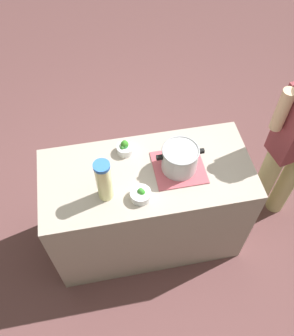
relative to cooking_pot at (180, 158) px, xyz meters
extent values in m
plane|color=brown|center=(-0.21, 0.00, -0.99)|extent=(8.00, 8.00, 0.00)
cube|color=#A2958A|center=(-0.21, 0.00, -0.54)|extent=(1.36, 0.63, 0.89)
cube|color=#B14D58|center=(0.00, 0.00, -0.09)|extent=(0.32, 0.30, 0.01)
cylinder|color=#B7B7BC|center=(0.00, 0.00, -0.01)|extent=(0.22, 0.22, 0.17)
torus|color=#99999E|center=(0.00, 0.00, 0.08)|extent=(0.23, 0.23, 0.01)
cube|color=black|center=(-0.13, 0.00, 0.04)|extent=(0.04, 0.02, 0.02)
cube|color=black|center=(0.13, 0.00, 0.04)|extent=(0.04, 0.02, 0.02)
cylinder|color=#EFE89B|center=(-0.48, -0.12, 0.04)|extent=(0.09, 0.09, 0.28)
cylinder|color=blue|center=(-0.48, -0.12, 0.20)|extent=(0.09, 0.09, 0.02)
ellipsoid|color=yellow|center=(-0.46, -0.12, 0.10)|extent=(0.04, 0.04, 0.01)
cylinder|color=silver|center=(-0.31, 0.19, -0.07)|extent=(0.11, 0.11, 0.05)
ellipsoid|color=#2F761F|center=(-0.31, 0.20, -0.04)|extent=(0.05, 0.05, 0.06)
ellipsoid|color=#307029|center=(-0.33, 0.18, -0.05)|extent=(0.04, 0.04, 0.04)
ellipsoid|color=#297933|center=(-0.31, 0.19, -0.05)|extent=(0.04, 0.04, 0.05)
cylinder|color=silver|center=(-0.28, -0.17, -0.07)|extent=(0.13, 0.13, 0.05)
ellipsoid|color=#2B7A21|center=(-0.27, -0.17, -0.05)|extent=(0.04, 0.04, 0.05)
ellipsoid|color=#327829|center=(-0.27, -0.17, -0.05)|extent=(0.04, 0.04, 0.05)
cylinder|color=tan|center=(0.73, 0.06, -0.58)|extent=(0.14, 0.14, 0.80)
cylinder|color=tan|center=(0.93, 0.06, -0.58)|extent=(0.14, 0.14, 0.80)
cylinder|color=tan|center=(0.62, 0.06, 0.23)|extent=(0.08, 0.08, 0.30)
camera|label=1|loc=(-0.45, -1.30, 1.77)|focal=38.97mm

